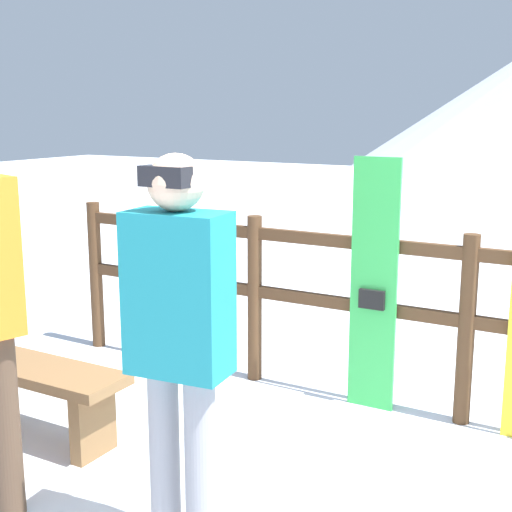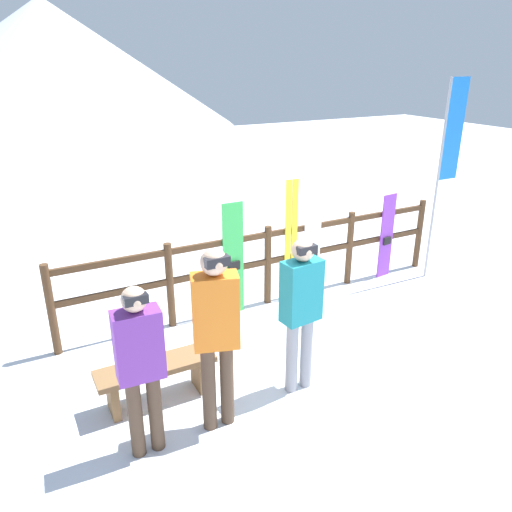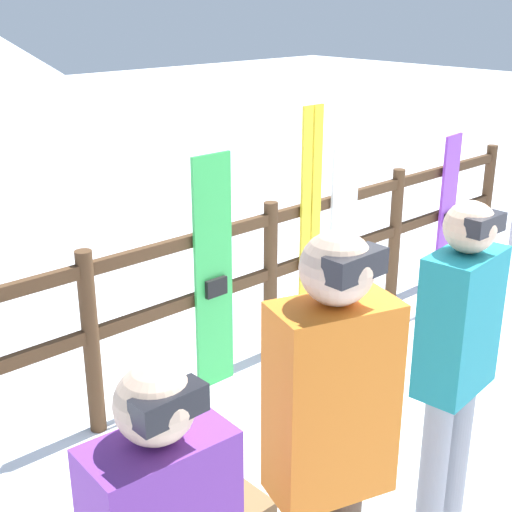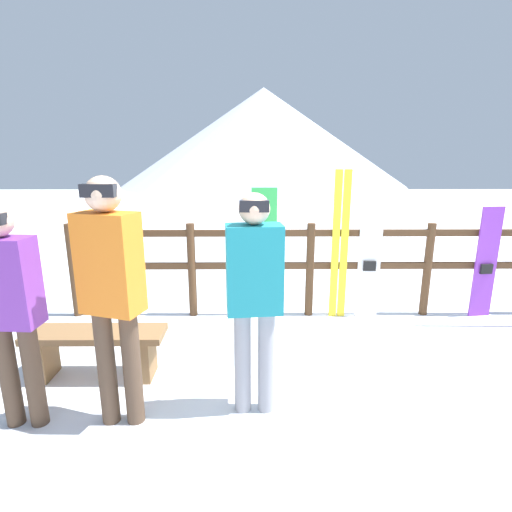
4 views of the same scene
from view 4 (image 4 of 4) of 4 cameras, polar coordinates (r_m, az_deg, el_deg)
ground_plane at (r=3.68m, az=11.14°, el=-18.18°), size 40.00×40.00×0.00m
mountain_backdrop at (r=26.72m, az=1.07°, el=16.58°), size 18.00×18.00×6.00m
fence at (r=4.91m, az=7.75°, el=-0.72°), size 5.89×0.10×1.16m
bench at (r=3.91m, az=-21.82°, el=-11.51°), size 1.21×0.36×0.45m
person_purple at (r=3.27m, az=-31.77°, el=-5.71°), size 0.41×0.24×1.64m
person_teal at (r=2.93m, az=-0.24°, el=-4.76°), size 0.43×0.26×1.71m
person_orange at (r=2.95m, az=-19.95°, el=-3.90°), size 0.46×0.34×1.83m
snowboard_green at (r=4.78m, az=1.16°, el=0.17°), size 0.30×0.05×1.59m
ski_pair_yellow at (r=4.87m, az=11.90°, el=1.42°), size 0.19×0.02×1.80m
snowboard_white at (r=5.00m, az=15.89°, el=-0.54°), size 0.27×0.06×1.46m
snowboard_purple at (r=5.58m, az=30.00°, el=-0.91°), size 0.28×0.08×1.37m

